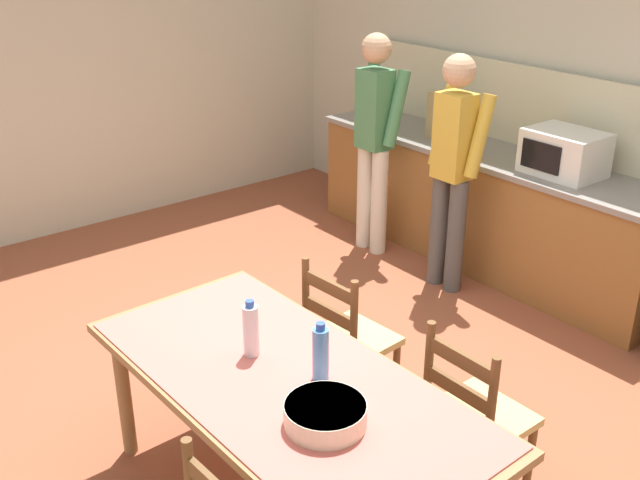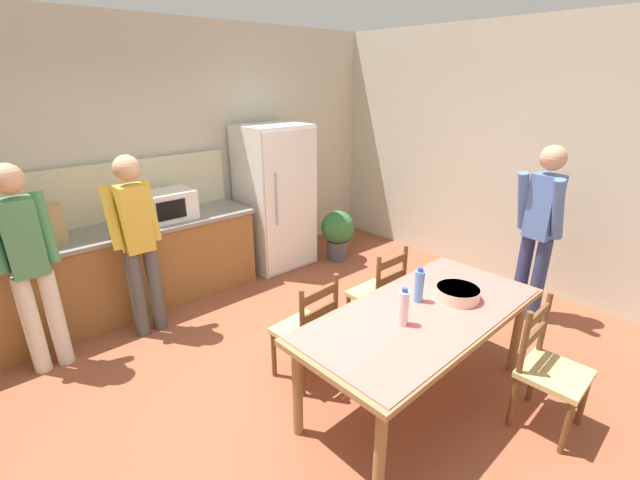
{
  "view_description": "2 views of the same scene",
  "coord_description": "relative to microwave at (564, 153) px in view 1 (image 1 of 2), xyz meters",
  "views": [
    {
      "loc": [
        2.83,
        -2.1,
        2.57
      ],
      "look_at": [
        0.33,
        -0.12,
        1.14
      ],
      "focal_mm": 42.0,
      "sensor_mm": 36.0,
      "label": 1
    },
    {
      "loc": [
        -1.62,
        -2.06,
        2.3
      ],
      "look_at": [
        0.26,
        0.05,
        1.22
      ],
      "focal_mm": 24.0,
      "sensor_mm": 36.0,
      "label": 2
    }
  ],
  "objects": [
    {
      "name": "ground_plane",
      "position": [
        -0.06,
        -2.21,
        -1.05
      ],
      "size": [
        8.32,
        8.32,
        0.0
      ],
      "primitive_type": "plane",
      "color": "brown"
    },
    {
      "name": "wall_back",
      "position": [
        -0.06,
        0.45,
        0.4
      ],
      "size": [
        6.52,
        0.12,
        2.9
      ],
      "primitive_type": "cube",
      "color": "beige",
      "rests_on": "ground"
    },
    {
      "name": "wall_left",
      "position": [
        -3.32,
        -2.21,
        0.4
      ],
      "size": [
        0.12,
        5.2,
        2.9
      ],
      "primitive_type": "cube",
      "color": "beige",
      "rests_on": "ground"
    },
    {
      "name": "kitchen_counter",
      "position": [
        -0.67,
        0.02,
        -0.6
      ],
      "size": [
        3.05,
        0.66,
        0.9
      ],
      "color": "brown",
      "rests_on": "ground"
    },
    {
      "name": "counter_splashback",
      "position": [
        -0.67,
        0.33,
        0.15
      ],
      "size": [
        3.01,
        0.03,
        0.6
      ],
      "primitive_type": "cube",
      "color": "beige",
      "rests_on": "kitchen_counter"
    },
    {
      "name": "microwave",
      "position": [
        0.0,
        0.0,
        0.0
      ],
      "size": [
        0.5,
        0.39,
        0.3
      ],
      "color": "white",
      "rests_on": "kitchen_counter"
    },
    {
      "name": "paper_bag",
      "position": [
        -1.09,
        -0.01,
        0.03
      ],
      "size": [
        0.24,
        0.16,
        0.36
      ],
      "primitive_type": "cube",
      "color": "tan",
      "rests_on": "kitchen_counter"
    },
    {
      "name": "dining_table",
      "position": [
        0.62,
        -2.79,
        -0.37
      ],
      "size": [
        1.97,
        0.95,
        0.75
      ],
      "rotation": [
        0.0,
        0.0,
        0.03
      ],
      "color": "olive",
      "rests_on": "ground"
    },
    {
      "name": "bottle_near_centre",
      "position": [
        0.37,
        -2.79,
        -0.17
      ],
      "size": [
        0.07,
        0.07,
        0.27
      ],
      "color": "silver",
      "rests_on": "dining_table"
    },
    {
      "name": "bottle_off_centre",
      "position": [
        0.71,
        -2.67,
        -0.17
      ],
      "size": [
        0.07,
        0.07,
        0.27
      ],
      "color": "#4C8ED6",
      "rests_on": "dining_table"
    },
    {
      "name": "serving_bowl",
      "position": [
        0.96,
        -2.85,
        -0.24
      ],
      "size": [
        0.32,
        0.32,
        0.09
      ],
      "color": "beige",
      "rests_on": "dining_table"
    },
    {
      "name": "chair_side_far_left",
      "position": [
        0.16,
        -2.05,
        -0.61
      ],
      "size": [
        0.45,
        0.43,
        0.91
      ],
      "rotation": [
        0.0,
        0.0,
        3.22
      ],
      "color": "brown",
      "rests_on": "ground"
    },
    {
      "name": "chair_side_far_right",
      "position": [
        1.04,
        -2.03,
        -0.61
      ],
      "size": [
        0.42,
        0.4,
        0.91
      ],
      "rotation": [
        0.0,
        0.0,
        3.15
      ],
      "color": "brown",
      "rests_on": "ground"
    },
    {
      "name": "person_at_sink",
      "position": [
        -1.35,
        -0.5,
        -0.08
      ],
      "size": [
        0.43,
        0.3,
        1.73
      ],
      "rotation": [
        0.0,
        0.0,
        1.57
      ],
      "color": "silver",
      "rests_on": "ground"
    },
    {
      "name": "person_at_counter",
      "position": [
        -0.52,
        -0.52,
        -0.09
      ],
      "size": [
        0.43,
        0.29,
        1.7
      ],
      "rotation": [
        0.0,
        0.0,
        1.57
      ],
      "color": "#4C4C4C",
      "rests_on": "ground"
    }
  ]
}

